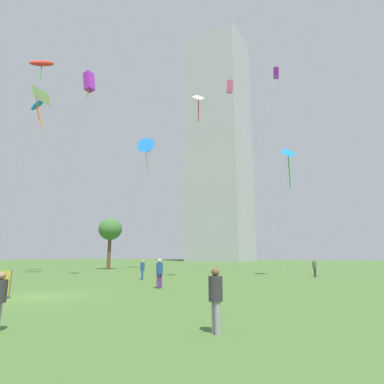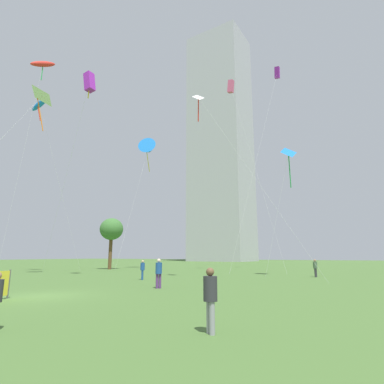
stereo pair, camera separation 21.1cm
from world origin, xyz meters
TOP-DOWN VIEW (x-y plane):
  - ground at (0.00, 0.00)m, footprint 280.00×280.00m
  - person_standing_0 at (10.92, -2.91)m, footprint 0.38×0.38m
  - person_standing_1 at (10.47, 21.89)m, footprint 0.37×0.37m
  - person_standing_2 at (-2.10, 11.25)m, footprint 0.36×0.36m
  - person_standing_3 at (3.10, 6.07)m, footprint 0.41×0.41m
  - kite_flying_0 at (8.86, 20.86)m, footprint 3.70×1.82m
  - kite_flying_1 at (-21.22, 13.11)m, footprint 3.45×7.49m
  - kite_flying_2 at (-8.27, 9.56)m, footprint 9.32×3.50m
  - kite_flying_3 at (5.74, 32.91)m, footprint 4.81×11.00m
  - kite_flying_4 at (-15.17, 9.16)m, footprint 2.44×12.30m
  - kite_flying_5 at (2.64, 12.89)m, footprint 10.36×2.74m
  - kite_flying_6 at (-18.13, 10.88)m, footprint 1.59×3.74m
  - kite_flying_7 at (-14.69, 28.44)m, footprint 3.69×8.28m
  - kite_flying_8 at (0.19, 27.71)m, footprint 7.26×2.24m
  - park_tree_0 at (-18.83, 25.28)m, footprint 3.50×3.50m
  - distant_highrise_0 at (-51.05, 133.77)m, footprint 22.97×17.97m
  - distant_highrise_1 at (-29.67, 94.38)m, footprint 21.87×17.86m

SIDE VIEW (x-z plane):
  - ground at x=0.00m, z-range 0.00..0.00m
  - person_standing_2 at x=-2.10m, z-range 0.13..1.76m
  - person_standing_1 at x=10.47m, z-range 0.13..1.80m
  - person_standing_0 at x=10.92m, z-range 0.13..1.84m
  - person_standing_3 at x=3.10m, z-range 0.14..1.97m
  - park_tree_0 at x=-18.83m, z-range 2.05..9.68m
  - kite_flying_0 at x=8.86m, z-range 5.56..18.69m
  - kite_flying_5 at x=2.64m, z-range 7.58..24.55m
  - kite_flying_4 at x=-15.17m, z-range 9.13..29.05m
  - kite_flying_7 at x=-14.69m, z-range 8.74..29.58m
  - kite_flying_2 at x=-8.27m, z-range 9.13..29.54m
  - kite_flying_1 at x=-21.22m, z-range 10.33..33.07m
  - kite_flying_6 at x=-18.13m, z-range 12.13..38.47m
  - kite_flying_8 at x=0.19m, z-range 12.39..39.21m
  - kite_flying_3 at x=5.74m, z-range 14.10..44.33m
  - distant_highrise_0 at x=-51.05m, z-range 0.00..65.31m
  - distant_highrise_1 at x=-29.67m, z-range 0.00..88.58m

